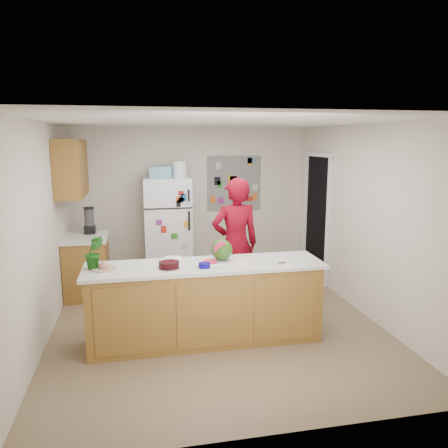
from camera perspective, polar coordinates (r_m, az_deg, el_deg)
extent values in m
cube|color=brown|center=(5.74, -1.18, -12.70)|extent=(4.00, 4.50, 0.02)
cube|color=beige|center=(7.57, -4.27, 2.97)|extent=(4.00, 0.02, 2.50)
cube|color=beige|center=(5.39, -22.76, -1.07)|extent=(0.02, 4.50, 2.50)
cube|color=beige|center=(6.05, 17.87, 0.47)|extent=(0.02, 4.50, 2.50)
cube|color=white|center=(5.27, -1.29, 13.30)|extent=(4.00, 4.50, 0.02)
cube|color=black|center=(7.35, 12.12, 0.71)|extent=(0.03, 0.85, 2.04)
cube|color=brown|center=(5.08, -2.43, -10.44)|extent=(2.60, 0.62, 0.88)
cube|color=silver|center=(4.93, -2.47, -5.45)|extent=(2.68, 0.70, 0.04)
cube|color=brown|center=(6.83, -17.45, -5.41)|extent=(0.60, 0.80, 0.86)
cube|color=silver|center=(6.72, -17.66, -1.72)|extent=(0.64, 0.84, 0.04)
cube|color=brown|center=(6.55, -19.36, 6.88)|extent=(0.35, 1.00, 0.80)
cube|color=silver|center=(7.22, -7.39, -0.69)|extent=(0.75, 0.70, 1.70)
cube|color=#5999B2|center=(7.09, -8.39, 6.74)|extent=(0.35, 0.28, 0.18)
cube|color=slate|center=(7.64, 1.33, 5.34)|extent=(0.95, 0.01, 0.95)
imported|color=maroon|center=(5.92, 1.50, -2.67)|extent=(0.69, 0.48, 1.80)
cylinder|color=black|center=(6.88, -17.17, 0.37)|extent=(0.14, 0.14, 0.38)
cube|color=silver|center=(5.01, -0.90, -4.89)|extent=(0.39, 0.30, 0.01)
sphere|color=#29550D|center=(5.01, -0.27, -3.39)|extent=(0.24, 0.24, 0.24)
cylinder|color=#CB2E53|center=(4.94, -1.87, -4.91)|extent=(0.16, 0.16, 0.02)
cylinder|color=black|center=(4.80, -7.20, -5.31)|extent=(0.24, 0.24, 0.07)
cylinder|color=white|center=(4.99, -6.70, -4.74)|extent=(0.27, 0.27, 0.06)
cylinder|color=#080269|center=(4.79, -2.60, -5.41)|extent=(0.15, 0.15, 0.05)
cylinder|color=beige|center=(4.89, -15.35, -5.66)|extent=(0.33, 0.33, 0.02)
cube|color=white|center=(4.94, 2.06, -5.07)|extent=(0.21, 0.20, 0.02)
cube|color=gray|center=(4.98, 7.55, -5.08)|extent=(0.11, 0.08, 0.01)
imported|color=#18450E|center=(4.90, -16.59, -3.55)|extent=(0.22, 0.19, 0.37)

